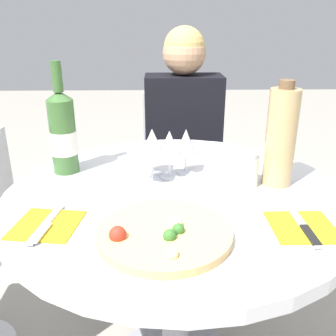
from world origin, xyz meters
TOP-DOWN VIEW (x-y plane):
  - dining_table at (0.00, 0.00)m, footprint 0.99×0.99m
  - chair_behind_diner at (0.07, 0.84)m, footprint 0.40×0.40m
  - seated_diner at (0.07, 0.70)m, footprint 0.36×0.42m
  - pizza_large at (-0.04, -0.26)m, footprint 0.31×0.31m
  - wine_bottle at (-0.35, 0.15)m, footprint 0.08×0.08m
  - tall_carafe at (0.30, 0.04)m, footprint 0.09×0.09m
  - sugar_shaker at (0.21, 0.03)m, footprint 0.07×0.07m
  - wine_glass_back_left at (-0.07, 0.13)m, footprint 0.07×0.07m
  - wine_glass_center at (-0.02, 0.10)m, footprint 0.07×0.07m
  - wine_glass_back_right at (0.03, 0.13)m, footprint 0.06×0.06m
  - wine_glass_front_left at (-0.07, 0.06)m, footprint 0.08×0.08m
  - place_setting_left at (-0.32, -0.20)m, footprint 0.17×0.19m
  - place_setting_right at (0.29, -0.22)m, footprint 0.15×0.19m

SIDE VIEW (x-z plane):
  - chair_behind_diner at x=0.07m, z-range -0.01..0.85m
  - seated_diner at x=0.07m, z-range -0.05..1.14m
  - dining_table at x=0.00m, z-range 0.22..0.97m
  - place_setting_left at x=-0.32m, z-range 0.75..0.76m
  - place_setting_right at x=0.29m, z-range 0.75..0.76m
  - pizza_large at x=-0.04m, z-range 0.74..0.78m
  - sugar_shaker at x=0.21m, z-range 0.75..0.85m
  - wine_glass_back_right at x=0.03m, z-range 0.78..0.92m
  - wine_glass_front_left at x=-0.07m, z-range 0.78..0.93m
  - wine_glass_back_left at x=-0.07m, z-range 0.78..0.93m
  - wine_glass_center at x=-0.02m, z-range 0.78..0.93m
  - wine_bottle at x=-0.35m, z-range 0.70..1.05m
  - tall_carafe at x=0.30m, z-range 0.74..1.05m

